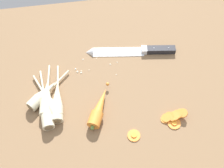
% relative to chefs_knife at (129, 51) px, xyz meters
% --- Properties ---
extents(ground_plane, '(1.20, 0.90, 0.04)m').
position_rel_chefs_knife_xyz_m(ground_plane, '(-0.09, -0.13, -0.03)').
color(ground_plane, brown).
extents(chefs_knife, '(0.35, 0.08, 0.04)m').
position_rel_chefs_knife_xyz_m(chefs_knife, '(0.00, 0.00, 0.00)').
color(chefs_knife, silver).
rests_on(chefs_knife, ground_plane).
extents(whole_carrot, '(0.10, 0.17, 0.04)m').
position_rel_chefs_knife_xyz_m(whole_carrot, '(-0.15, -0.24, 0.01)').
color(whole_carrot, orange).
rests_on(whole_carrot, ground_plane).
extents(parsnip_front, '(0.10, 0.19, 0.04)m').
position_rel_chefs_knife_xyz_m(parsnip_front, '(-0.31, -0.19, 0.01)').
color(parsnip_front, beige).
rests_on(parsnip_front, ground_plane).
extents(parsnip_mid_left, '(0.06, 0.24, 0.04)m').
position_rel_chefs_knife_xyz_m(parsnip_mid_left, '(-0.32, -0.21, 0.01)').
color(parsnip_mid_left, beige).
rests_on(parsnip_mid_left, ground_plane).
extents(parsnip_mid_right, '(0.05, 0.23, 0.04)m').
position_rel_chefs_knife_xyz_m(parsnip_mid_right, '(-0.28, -0.19, 0.01)').
color(parsnip_mid_right, beige).
rests_on(parsnip_mid_right, ground_plane).
extents(parsnip_back, '(0.15, 0.15, 0.04)m').
position_rel_chefs_knife_xyz_m(parsnip_back, '(-0.33, -0.16, 0.01)').
color(parsnip_back, beige).
rests_on(parsnip_back, ground_plane).
extents(parsnip_outer, '(0.05, 0.21, 0.04)m').
position_rel_chefs_knife_xyz_m(parsnip_outer, '(-0.32, -0.17, 0.01)').
color(parsnip_outer, beige).
rests_on(parsnip_outer, ground_plane).
extents(carrot_slice_stack, '(0.09, 0.04, 0.03)m').
position_rel_chefs_knife_xyz_m(carrot_slice_stack, '(0.09, -0.30, 0.01)').
color(carrot_slice_stack, orange).
rests_on(carrot_slice_stack, ground_plane).
extents(carrot_slice_stray_near, '(0.04, 0.04, 0.01)m').
position_rel_chefs_knife_xyz_m(carrot_slice_stray_near, '(0.09, -0.32, -0.00)').
color(carrot_slice_stray_near, orange).
rests_on(carrot_slice_stray_near, ground_plane).
extents(carrot_slice_stray_mid, '(0.04, 0.04, 0.01)m').
position_rel_chefs_knife_xyz_m(carrot_slice_stray_mid, '(-0.05, -0.34, -0.00)').
color(carrot_slice_stray_mid, orange).
rests_on(carrot_slice_stray_mid, ground_plane).
extents(mince_crumbs, '(0.16, 0.09, 0.01)m').
position_rel_chefs_knife_xyz_m(mince_crumbs, '(-0.17, -0.05, -0.00)').
color(mince_crumbs, silver).
rests_on(mince_crumbs, ground_plane).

